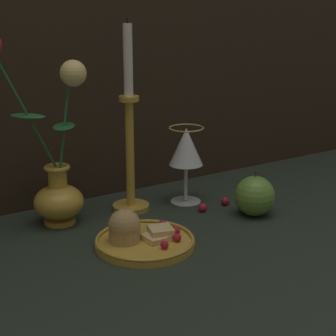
{
  "coord_description": "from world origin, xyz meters",
  "views": [
    {
      "loc": [
        -0.53,
        -0.84,
        0.42
      ],
      "look_at": [
        0.03,
        0.05,
        0.1
      ],
      "focal_mm": 60.0,
      "sensor_mm": 36.0,
      "label": 1
    }
  ],
  "objects_px": {
    "vase": "(54,169)",
    "candlestick": "(130,144)",
    "wine_glass": "(186,149)",
    "plate_with_pastries": "(139,237)",
    "apple_beside_vase": "(255,196)"
  },
  "relations": [
    {
      "from": "plate_with_pastries",
      "to": "wine_glass",
      "type": "relative_size",
      "value": 1.08
    },
    {
      "from": "vase",
      "to": "apple_beside_vase",
      "type": "relative_size",
      "value": 3.95
    },
    {
      "from": "plate_with_pastries",
      "to": "candlestick",
      "type": "bearing_deg",
      "value": 66.1
    },
    {
      "from": "vase",
      "to": "wine_glass",
      "type": "bearing_deg",
      "value": -6.0
    },
    {
      "from": "wine_glass",
      "to": "apple_beside_vase",
      "type": "bearing_deg",
      "value": -61.55
    },
    {
      "from": "candlestick",
      "to": "vase",
      "type": "bearing_deg",
      "value": 177.91
    },
    {
      "from": "plate_with_pastries",
      "to": "candlestick",
      "type": "xyz_separation_m",
      "value": [
        0.07,
        0.17,
        0.12
      ]
    },
    {
      "from": "candlestick",
      "to": "apple_beside_vase",
      "type": "bearing_deg",
      "value": -39.49
    },
    {
      "from": "vase",
      "to": "candlestick",
      "type": "relative_size",
      "value": 0.96
    },
    {
      "from": "candlestick",
      "to": "apple_beside_vase",
      "type": "relative_size",
      "value": 4.13
    },
    {
      "from": "plate_with_pastries",
      "to": "candlestick",
      "type": "height_order",
      "value": "candlestick"
    },
    {
      "from": "vase",
      "to": "apple_beside_vase",
      "type": "height_order",
      "value": "vase"
    },
    {
      "from": "plate_with_pastries",
      "to": "apple_beside_vase",
      "type": "bearing_deg",
      "value": 1.51
    },
    {
      "from": "candlestick",
      "to": "apple_beside_vase",
      "type": "height_order",
      "value": "candlestick"
    },
    {
      "from": "plate_with_pastries",
      "to": "wine_glass",
      "type": "distance_m",
      "value": 0.26
    }
  ]
}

